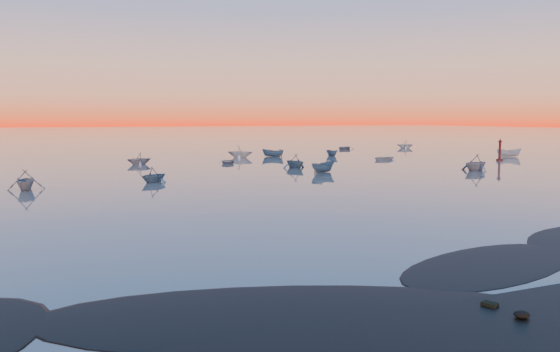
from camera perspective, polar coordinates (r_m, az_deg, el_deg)
ground at (r=119.73m, az=-13.53°, el=2.79°), size 600.00×600.00×0.00m
mud_lobes at (r=27.04m, az=26.30°, el=-8.53°), size 140.00×6.00×0.07m
moored_fleet at (r=73.94m, az=-7.34°, el=0.96°), size 124.00×58.00×1.20m
boat_near_center at (r=65.64m, az=4.53°, el=0.35°), size 3.20×4.32×1.38m
boat_near_right at (r=71.80m, az=1.57°, el=0.86°), size 4.19×2.53×1.37m
channel_marker at (r=90.78m, az=21.98°, el=2.38°), size 0.98×0.98×3.47m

